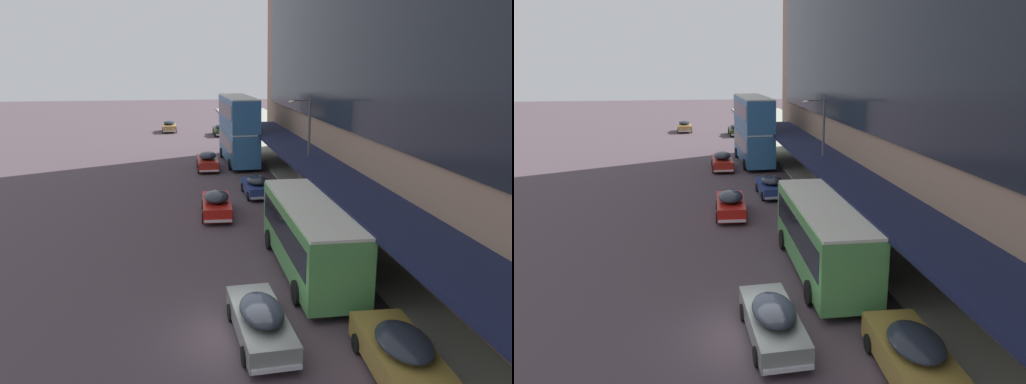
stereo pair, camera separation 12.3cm
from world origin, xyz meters
The scene contains 13 objects.
ground centered at (0.00, 0.00, 0.00)m, with size 240.00×240.00×0.00m, color #4A3C44.
transit_bus_kerbside_front centered at (3.68, 5.01, 1.89)m, with size 2.77×9.69×3.28m.
transit_bus_kerbside_rear centered at (3.65, 31.18, 3.41)m, with size 3.01×9.76×6.33m.
sedan_lead_near centered at (0.54, 28.58, 0.81)m, with size 1.91×4.76×1.67m.
sedan_lead_mid centered at (3.50, 18.93, 0.72)m, with size 1.94×4.35×1.45m.
sedan_second_mid centered at (-3.20, 55.37, 0.76)m, with size 2.04×4.31×1.55m.
sedan_oncoming_front centered at (4.44, -3.03, 0.78)m, with size 2.06×4.67×1.56m.
sedan_second_near centered at (0.60, -0.32, 0.74)m, with size 1.97×5.02×1.49m.
sedan_oncoming_rear centered at (0.24, 14.43, 0.79)m, with size 2.01×4.87×1.61m.
sedan_far_back centered at (3.69, 50.83, 0.74)m, with size 2.05×4.86×1.49m.
pedestrian_at_kerb centered at (7.18, 9.39, 1.18)m, with size 0.39×0.57×1.86m.
street_lamp centered at (6.29, 15.84, 4.19)m, with size 1.50×0.28×6.94m.
fire_hydrant centered at (6.50, 11.47, 0.49)m, with size 0.20×0.40×0.70m.
Camera 1 is at (-1.93, -15.57, 9.26)m, focal length 35.00 mm.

